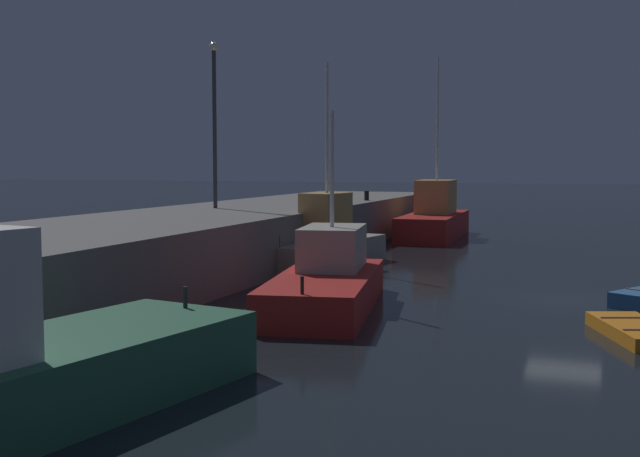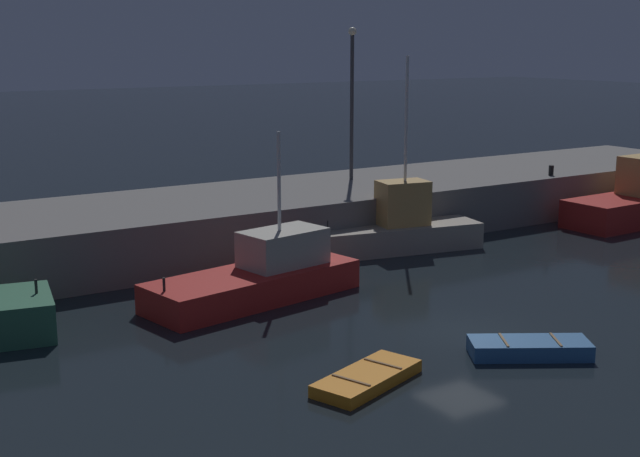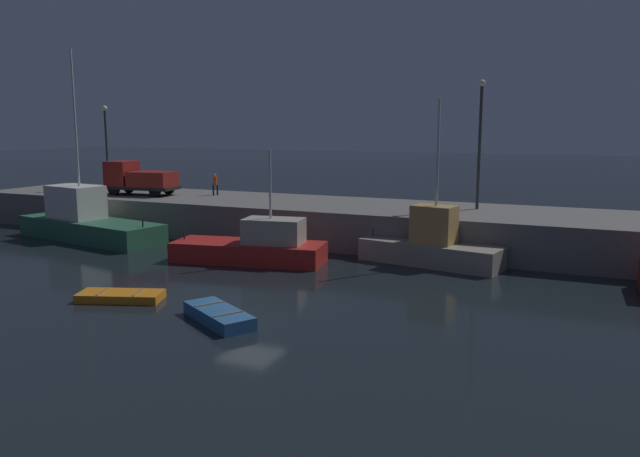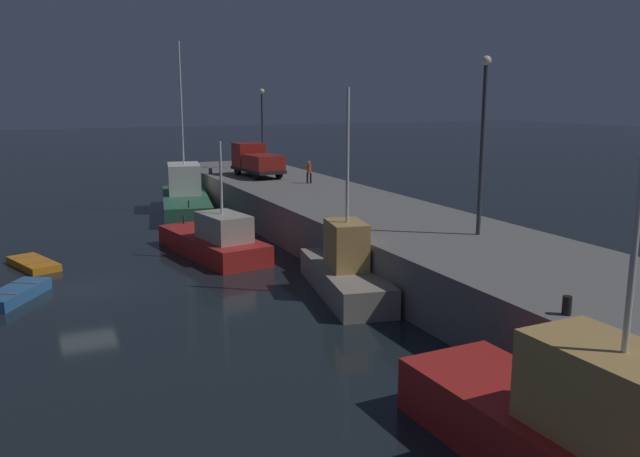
# 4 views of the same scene
# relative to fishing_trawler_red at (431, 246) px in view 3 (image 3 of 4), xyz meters

# --- Properties ---
(ground_plane) EXTENTS (320.00, 320.00, 0.00)m
(ground_plane) POSITION_rel_fishing_trawler_red_xyz_m (-5.51, -10.78, -1.05)
(ground_plane) COLOR black
(pier_quay) EXTENTS (63.36, 8.79, 2.50)m
(pier_quay) POSITION_rel_fishing_trawler_red_xyz_m (-5.51, 5.05, 0.20)
(pier_quay) COLOR slate
(pier_quay) RESTS_ON ground
(fishing_trawler_red) EXTENTS (8.37, 3.84, 9.25)m
(fishing_trawler_red) POSITION_rel_fishing_trawler_red_xyz_m (0.00, 0.00, 0.00)
(fishing_trawler_red) COLOR gray
(fishing_trawler_red) RESTS_ON ground
(fishing_boat_blue) EXTENTS (12.39, 5.48, 12.85)m
(fishing_boat_blue) POSITION_rel_fishing_trawler_red_xyz_m (-23.77, -1.81, 0.17)
(fishing_boat_blue) COLOR #2D6647
(fishing_boat_blue) RESTS_ON ground
(fishing_boat_orange) EXTENTS (9.14, 4.47, 6.49)m
(fishing_boat_orange) POSITION_rel_fishing_trawler_red_xyz_m (-9.48, -3.44, -0.16)
(fishing_boat_orange) COLOR red
(fishing_boat_orange) RESTS_ON ground
(dinghy_orange_near) EXTENTS (4.01, 2.67, 0.41)m
(dinghy_orange_near) POSITION_rel_fishing_trawler_red_xyz_m (-11.03, -12.86, -0.86)
(dinghy_orange_near) COLOR orange
(dinghy_orange_near) RESTS_ON ground
(rowboat_white_mid) EXTENTS (3.99, 3.17, 0.56)m
(rowboat_white_mid) POSITION_rel_fishing_trawler_red_xyz_m (-5.25, -13.72, -0.79)
(rowboat_white_mid) COLOR #2D6099
(rowboat_white_mid) RESTS_ON ground
(lamp_post_west) EXTENTS (0.44, 0.44, 6.95)m
(lamp_post_west) POSITION_rel_fishing_trawler_red_xyz_m (-29.26, 6.48, 5.57)
(lamp_post_west) COLOR #38383D
(lamp_post_west) RESTS_ON pier_quay
(lamp_post_east) EXTENTS (0.44, 0.44, 8.13)m
(lamp_post_east) POSITION_rel_fishing_trawler_red_xyz_m (1.43, 6.23, 6.19)
(lamp_post_east) COLOR #38383D
(lamp_post_east) RESTS_ON pier_quay
(utility_truck) EXTENTS (5.87, 2.86, 2.58)m
(utility_truck) POSITION_rel_fishing_trawler_red_xyz_m (-24.05, 4.08, 2.71)
(utility_truck) COLOR black
(utility_truck) RESTS_ON pier_quay
(dockworker) EXTENTS (0.41, 0.41, 1.64)m
(dockworker) POSITION_rel_fishing_trawler_red_xyz_m (-18.47, 6.24, 2.39)
(dockworker) COLOR black
(dockworker) RESTS_ON pier_quay
(bollard_west) EXTENTS (0.28, 0.28, 0.50)m
(bollard_west) POSITION_rel_fishing_trawler_red_xyz_m (-26.98, 1.08, 1.70)
(bollard_west) COLOR black
(bollard_west) RESTS_ON pier_quay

